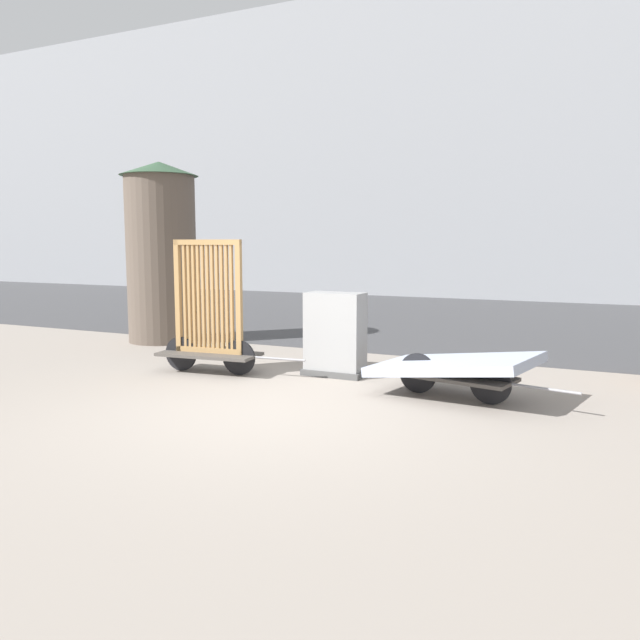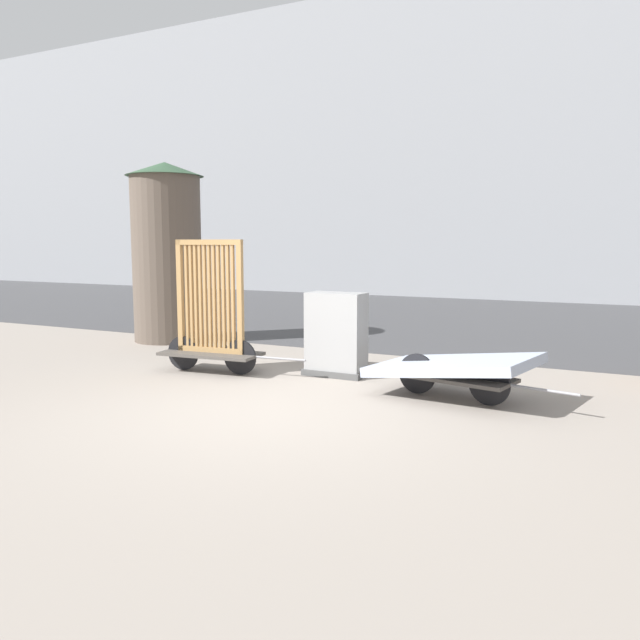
{
  "view_description": "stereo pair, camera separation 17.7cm",
  "coord_description": "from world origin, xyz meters",
  "px_view_note": "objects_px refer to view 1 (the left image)",
  "views": [
    {
      "loc": [
        3.2,
        -5.5,
        1.73
      ],
      "look_at": [
        0.0,
        1.32,
        0.8
      ],
      "focal_mm": 35.0,
      "sensor_mm": 36.0,
      "label": 1
    },
    {
      "loc": [
        3.36,
        -5.42,
        1.73
      ],
      "look_at": [
        0.0,
        1.32,
        0.8
      ],
      "focal_mm": 35.0,
      "sensor_mm": 36.0,
      "label": 2
    }
  ],
  "objects_px": {
    "bike_cart_with_mattress": "(453,367)",
    "advertising_column": "(161,251)",
    "bike_cart_with_bedframe": "(209,324)",
    "utility_cabinet": "(335,337)"
  },
  "relations": [
    {
      "from": "bike_cart_with_mattress",
      "to": "utility_cabinet",
      "type": "xyz_separation_m",
      "value": [
        -1.7,
        0.58,
        0.14
      ]
    },
    {
      "from": "bike_cart_with_bedframe",
      "to": "utility_cabinet",
      "type": "distance_m",
      "value": 1.69
    },
    {
      "from": "bike_cart_with_mattress",
      "to": "advertising_column",
      "type": "bearing_deg",
      "value": 172.72
    },
    {
      "from": "bike_cart_with_bedframe",
      "to": "utility_cabinet",
      "type": "relative_size",
      "value": 1.9
    },
    {
      "from": "bike_cart_with_bedframe",
      "to": "bike_cart_with_mattress",
      "type": "bearing_deg",
      "value": -5.58
    },
    {
      "from": "utility_cabinet",
      "to": "bike_cart_with_bedframe",
      "type": "bearing_deg",
      "value": -159.86
    },
    {
      "from": "bike_cart_with_bedframe",
      "to": "advertising_column",
      "type": "xyz_separation_m",
      "value": [
        -2.35,
        1.94,
        0.93
      ]
    },
    {
      "from": "advertising_column",
      "to": "bike_cart_with_bedframe",
      "type": "bearing_deg",
      "value": -39.49
    },
    {
      "from": "bike_cart_with_mattress",
      "to": "advertising_column",
      "type": "xyz_separation_m",
      "value": [
        -5.63,
        1.94,
        1.23
      ]
    },
    {
      "from": "bike_cart_with_bedframe",
      "to": "bike_cart_with_mattress",
      "type": "relative_size",
      "value": 0.89
    }
  ]
}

